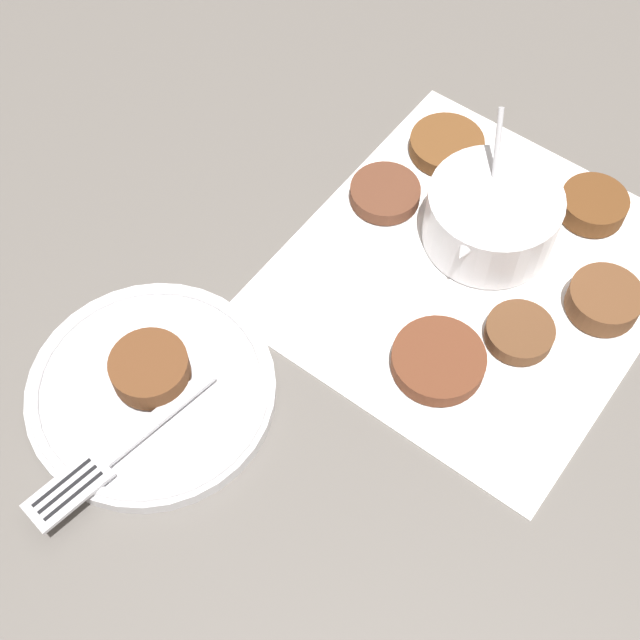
% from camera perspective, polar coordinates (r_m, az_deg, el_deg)
% --- Properties ---
extents(ground_plane, '(4.00, 4.00, 0.00)m').
position_cam_1_polar(ground_plane, '(0.79, 12.30, 3.21)').
color(ground_plane, '#605B56').
extents(napkin, '(0.35, 0.33, 0.00)m').
position_cam_1_polar(napkin, '(0.78, 9.83, 2.95)').
color(napkin, white).
rests_on(napkin, ground_plane).
extents(sauce_bowl, '(0.13, 0.12, 0.11)m').
position_cam_1_polar(sauce_bowl, '(0.79, 10.87, 6.36)').
color(sauce_bowl, silver).
rests_on(sauce_bowl, napkin).
extents(fritter_0, '(0.06, 0.06, 0.02)m').
position_cam_1_polar(fritter_0, '(0.84, 17.08, 7.05)').
color(fritter_0, brown).
rests_on(fritter_0, napkin).
extents(fritter_1, '(0.06, 0.06, 0.01)m').
position_cam_1_polar(fritter_1, '(0.75, 12.65, -0.78)').
color(fritter_1, brown).
rests_on(fritter_1, napkin).
extents(fritter_2, '(0.08, 0.08, 0.02)m').
position_cam_1_polar(fritter_2, '(0.72, 7.58, -2.59)').
color(fritter_2, brown).
rests_on(fritter_2, napkin).
extents(fritter_3, '(0.06, 0.06, 0.02)m').
position_cam_1_polar(fritter_3, '(0.78, 17.67, 1.14)').
color(fritter_3, brown).
rests_on(fritter_3, napkin).
extents(fritter_4, '(0.06, 0.06, 0.01)m').
position_cam_1_polar(fritter_4, '(0.81, 4.18, 8.10)').
color(fritter_4, brown).
rests_on(fritter_4, napkin).
extents(fritter_5, '(0.07, 0.07, 0.02)m').
position_cam_1_polar(fritter_5, '(0.86, 8.10, 11.03)').
color(fritter_5, brown).
rests_on(fritter_5, napkin).
extents(serving_plate, '(0.20, 0.20, 0.02)m').
position_cam_1_polar(serving_plate, '(0.72, -10.75, -4.39)').
color(serving_plate, silver).
rests_on(serving_plate, ground_plane).
extents(fritter_on_plate, '(0.06, 0.06, 0.02)m').
position_cam_1_polar(fritter_on_plate, '(0.70, -10.84, -3.06)').
color(fritter_on_plate, brown).
rests_on(fritter_on_plate, serving_plate).
extents(fork, '(0.17, 0.06, 0.00)m').
position_cam_1_polar(fork, '(0.69, -13.59, -8.72)').
color(fork, silver).
rests_on(fork, serving_plate).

